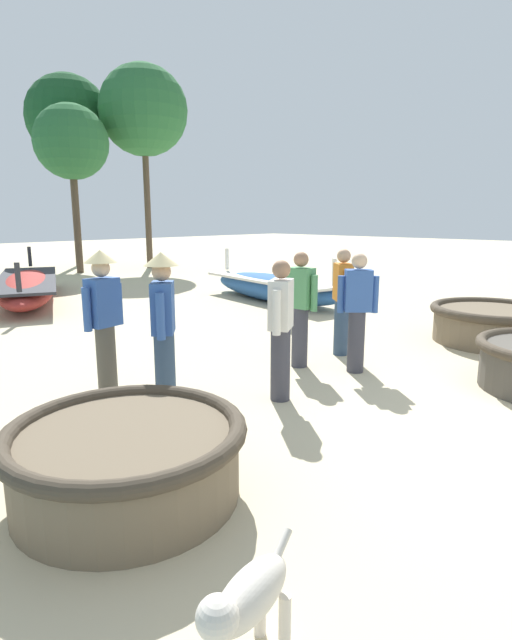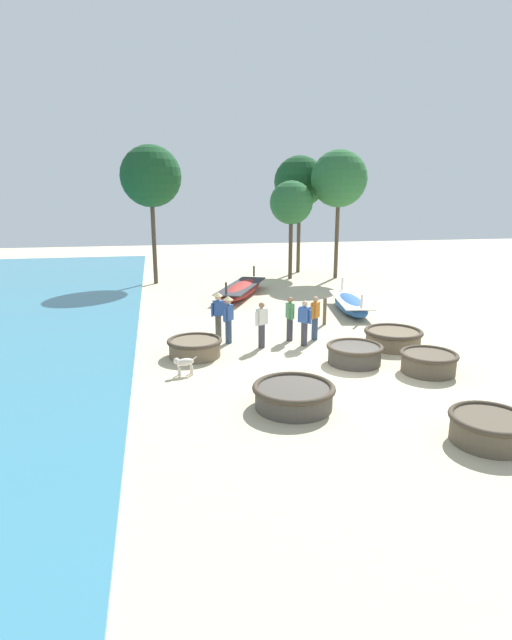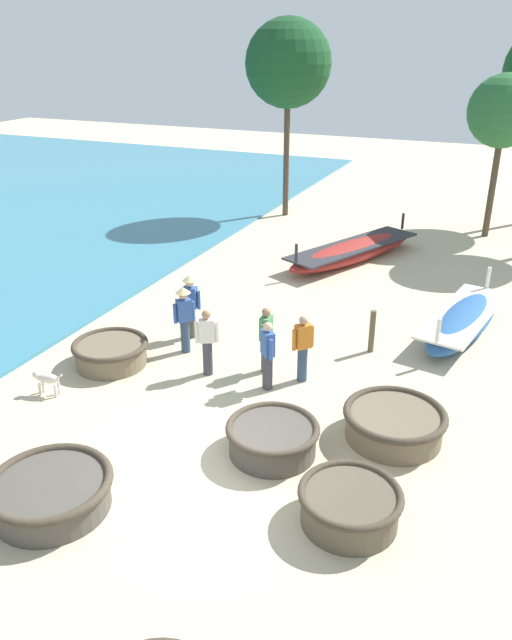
% 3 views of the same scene
% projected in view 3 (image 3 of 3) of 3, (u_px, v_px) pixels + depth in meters
% --- Properties ---
extents(ground_plane, '(80.00, 80.00, 0.00)m').
position_uv_depth(ground_plane, '(211.00, 469.00, 11.01)').
color(ground_plane, '#C6B793').
extents(coracle_front_right, '(1.65, 1.65, 0.61)m').
position_uv_depth(coracle_front_right, '(350.00, 505.00, 9.69)').
color(coracle_front_right, brown).
rests_on(coracle_front_right, ground).
extents(coracle_weathered, '(1.95, 1.95, 0.61)m').
position_uv_depth(coracle_weathered, '(394.00, 423.00, 11.74)').
color(coracle_weathered, brown).
rests_on(coracle_weathered, ground).
extents(coracle_upturned, '(1.75, 1.75, 0.58)m').
position_uv_depth(coracle_upturned, '(111.00, 352.00, 14.41)').
color(coracle_upturned, brown).
rests_on(coracle_upturned, ground).
extents(coracle_nearest, '(1.72, 1.72, 0.59)m').
position_uv_depth(coracle_nearest, '(273.00, 438.00, 11.33)').
color(coracle_nearest, '#4C473F').
rests_on(coracle_nearest, ground).
extents(coracle_front_left, '(2.01, 2.01, 0.58)m').
position_uv_depth(coracle_front_left, '(51.00, 492.00, 9.98)').
color(coracle_front_left, '#4C473F').
rests_on(coracle_front_left, ground).
extents(long_boat_white_hull, '(1.97, 4.63, 1.17)m').
position_uv_depth(long_boat_white_hull, '(463.00, 320.00, 15.96)').
color(long_boat_white_hull, '#285693').
rests_on(long_boat_white_hull, ground).
extents(long_boat_ochre_hull, '(3.65, 5.94, 1.16)m').
position_uv_depth(long_boat_ochre_hull, '(353.00, 251.00, 21.14)').
color(long_boat_ochre_hull, maroon).
rests_on(long_boat_ochre_hull, ground).
extents(fisherman_by_coracle, '(0.48, 0.36, 1.57)m').
position_uv_depth(fisherman_by_coracle, '(207.00, 341.00, 13.78)').
color(fisherman_by_coracle, '#383842').
rests_on(fisherman_by_coracle, ground).
extents(fisherman_with_hat, '(0.39, 0.41, 1.67)m').
position_uv_depth(fisherman_with_hat, '(184.00, 315.00, 14.74)').
color(fisherman_with_hat, '#2D425B').
rests_on(fisherman_with_hat, ground).
extents(fisherman_standing_left, '(0.39, 0.42, 1.57)m').
position_uv_depth(fisherman_standing_left, '(303.00, 347.00, 13.51)').
color(fisherman_standing_left, '#2D425B').
rests_on(fisherman_standing_left, ground).
extents(fisherman_crouching, '(0.52, 0.36, 1.67)m').
position_uv_depth(fisherman_crouching, '(190.00, 302.00, 15.47)').
color(fisherman_crouching, '#4C473D').
rests_on(fisherman_crouching, ground).
extents(fisherman_hauling, '(0.39, 0.42, 1.57)m').
position_uv_depth(fisherman_hauling, '(268.00, 354.00, 13.21)').
color(fisherman_hauling, '#383842').
rests_on(fisherman_hauling, ground).
extents(fisherman_standing_right, '(0.24, 0.53, 1.57)m').
position_uv_depth(fisherman_standing_right, '(266.00, 338.00, 13.90)').
color(fisherman_standing_right, '#383842').
rests_on(fisherman_standing_right, ground).
extents(dog, '(0.68, 0.29, 0.55)m').
position_uv_depth(dog, '(46.00, 379.00, 13.17)').
color(dog, beige).
rests_on(dog, ground).
extents(mooring_post_mid_beach, '(0.14, 0.14, 1.07)m').
position_uv_depth(mooring_post_mid_beach, '(372.00, 331.00, 14.91)').
color(mooring_post_mid_beach, brown).
rests_on(mooring_post_mid_beach, ground).
extents(tree_leftmost, '(3.39, 3.39, 7.72)m').
position_uv_depth(tree_leftmost, '(288.00, 64.00, 24.25)').
color(tree_leftmost, '#4C3D2D').
rests_on(tree_leftmost, ground).
extents(tree_left_mid, '(2.57, 2.57, 5.86)m').
position_uv_depth(tree_left_mid, '(504.00, 112.00, 22.03)').
color(tree_left_mid, '#4C3D2D').
rests_on(tree_left_mid, ground).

